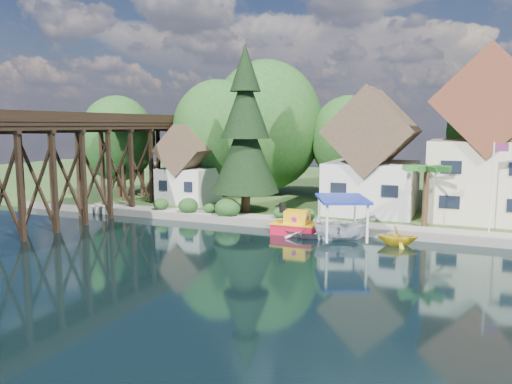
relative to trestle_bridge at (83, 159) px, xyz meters
The scene contains 17 objects.
ground 17.64m from the trestle_bridge, 17.91° to the right, with size 140.00×140.00×0.00m, color black.
bank 33.36m from the trestle_bridge, 60.97° to the left, with size 140.00×52.00×0.50m, color #284A1D.
seawall 20.82m from the trestle_bridge, ahead, with size 60.00×0.40×0.62m, color slate.
promenade 22.90m from the trestle_bridge, 10.63° to the left, with size 50.00×2.60×0.06m, color gray.
trestle_bridge is the anchor object (origin of this frame).
house_left 25.42m from the trestle_bridge, 25.21° to the left, with size 7.64×8.64×11.02m.
house_center 33.96m from the trestle_bridge, 19.49° to the left, with size 8.65×9.18×13.89m.
shed 10.69m from the trestle_bridge, 61.81° to the left, with size 5.09×5.40×7.85m.
bg_trees 23.48m from the trestle_bridge, 43.41° to the left, with size 49.90×13.30×10.57m.
shrubs 12.79m from the trestle_bridge, 19.72° to the left, with size 15.76×2.47×1.70m.
conifer 14.28m from the trestle_bridge, 27.13° to the left, with size 6.00×6.00×14.78m.
palm_tree 28.51m from the trestle_bridge, 11.39° to the left, with size 4.67×4.67×5.01m.
flagpole 32.95m from the trestle_bridge, ahead, with size 1.00×0.34×6.58m.
tugboat 19.50m from the trestle_bridge, ahead, with size 3.40×1.90×2.45m.
boat_white_a 20.72m from the trestle_bridge, ahead, with size 2.87×4.02×0.83m, color silver.
boat_canopy 22.98m from the trestle_bridge, ahead, with size 4.97×5.78×3.13m.
boat_yellow 26.96m from the trestle_bridge, ahead, with size 2.36×2.73×1.44m, color gold.
Camera 1 is at (14.53, -28.94, 8.28)m, focal length 35.00 mm.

